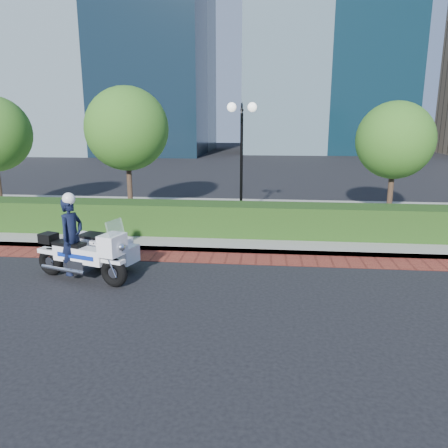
# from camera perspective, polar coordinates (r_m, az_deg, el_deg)

# --- Properties ---
(ground) EXTENTS (120.00, 120.00, 0.00)m
(ground) POSITION_cam_1_polar(r_m,az_deg,el_deg) (11.02, -4.78, -6.77)
(ground) COLOR black
(ground) RESTS_ON ground
(brick_strip) EXTENTS (60.00, 1.00, 0.01)m
(brick_strip) POSITION_cam_1_polar(r_m,az_deg,el_deg) (12.41, -3.52, -4.34)
(brick_strip) COLOR maroon
(brick_strip) RESTS_ON ground
(sidewalk) EXTENTS (60.00, 8.00, 0.15)m
(sidewalk) POSITION_cam_1_polar(r_m,az_deg,el_deg) (16.69, -1.04, 0.64)
(sidewalk) COLOR gray
(sidewalk) RESTS_ON ground
(hedge_main) EXTENTS (18.00, 1.20, 1.00)m
(hedge_main) POSITION_cam_1_polar(r_m,az_deg,el_deg) (14.24, -2.20, 0.73)
(hedge_main) COLOR #153311
(hedge_main) RESTS_ON sidewalk
(lamppost) EXTENTS (1.02, 0.70, 4.21)m
(lamppost) POSITION_cam_1_polar(r_m,az_deg,el_deg) (15.40, 2.31, 10.39)
(lamppost) COLOR black
(lamppost) RESTS_ON sidewalk
(tree_b) EXTENTS (3.20, 3.20, 4.89)m
(tree_b) POSITION_cam_1_polar(r_m,az_deg,el_deg) (17.52, -12.59, 12.03)
(tree_b) COLOR #332319
(tree_b) RESTS_ON sidewalk
(tree_c) EXTENTS (2.80, 2.80, 4.30)m
(tree_c) POSITION_cam_1_polar(r_m,az_deg,el_deg) (17.27, 21.44, 10.13)
(tree_c) COLOR #332319
(tree_c) RESTS_ON sidewalk
(police_motorcycle) EXTENTS (2.59, 2.28, 2.15)m
(police_motorcycle) POSITION_cam_1_polar(r_m,az_deg,el_deg) (11.33, -17.43, -2.88)
(police_motorcycle) COLOR black
(police_motorcycle) RESTS_ON ground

